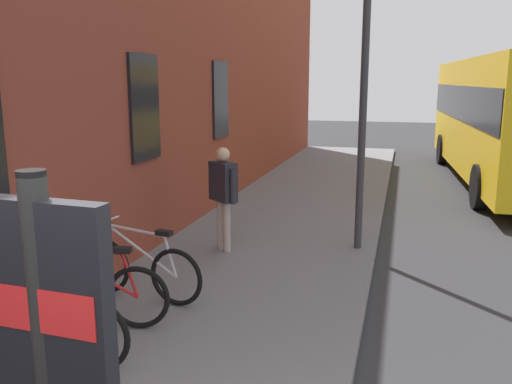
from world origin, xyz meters
TOP-DOWN VIEW (x-y plane):
  - ground at (6.00, -1.00)m, footprint 60.00×60.00m
  - sidewalk_pavement at (8.00, 1.75)m, footprint 24.00×3.50m
  - station_facade at (8.99, 3.80)m, footprint 22.00×0.65m
  - bicycle_leaning_wall at (2.09, 2.86)m, footprint 0.48×1.77m
  - bicycle_mid_rack at (2.91, 2.89)m, footprint 0.48×1.76m
  - bicycle_far_end at (3.75, 2.73)m, footprint 0.48×1.76m
  - city_bus at (13.97, -3.00)m, footprint 10.63×3.13m
  - pedestrian_crossing_street at (5.90, 2.37)m, footprint 0.48×0.53m
  - street_lamp at (6.60, 0.30)m, footprint 0.28×0.28m

SIDE VIEW (x-z plane):
  - ground at x=6.00m, z-range 0.00..0.00m
  - sidewalk_pavement at x=8.00m, z-range 0.00..0.12m
  - bicycle_leaning_wall at x=2.09m, z-range 0.02..1.00m
  - bicycle_mid_rack at x=2.91m, z-range 0.02..1.00m
  - bicycle_far_end at x=3.75m, z-range 0.02..1.00m
  - pedestrian_crossing_street at x=5.90m, z-range 0.30..1.97m
  - city_bus at x=13.97m, z-range 0.24..3.59m
  - street_lamp at x=6.60m, z-range 0.59..5.47m
  - station_facade at x=8.99m, z-range 0.00..7.57m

